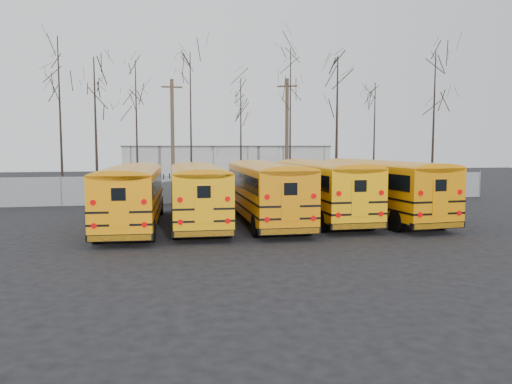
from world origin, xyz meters
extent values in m
plane|color=black|center=(0.00, 0.00, 0.00)|extent=(120.00, 120.00, 0.00)
cube|color=gray|center=(0.00, 12.00, 1.00)|extent=(40.00, 0.04, 2.00)
cube|color=beige|center=(2.00, 32.00, 2.00)|extent=(22.00, 8.00, 4.00)
cylinder|color=black|center=(-8.14, -2.10, 0.51)|extent=(0.34, 1.04, 1.03)
cylinder|color=black|center=(-5.83, -2.22, 0.51)|extent=(0.34, 1.04, 1.03)
cylinder|color=black|center=(-7.71, 6.51, 0.51)|extent=(0.34, 1.04, 1.03)
cylinder|color=black|center=(-5.39, 6.39, 0.51)|extent=(0.34, 1.04, 1.03)
cube|color=#FE9408|center=(-6.82, 1.17, 1.72)|extent=(3.04, 9.66, 2.41)
cube|color=#FE9408|center=(-6.53, 6.81, 1.03)|extent=(2.39, 1.86, 1.03)
cube|color=black|center=(-6.83, 0.97, 2.26)|extent=(3.03, 8.64, 0.72)
cube|color=black|center=(-6.77, 2.04, 0.97)|extent=(3.16, 11.42, 0.09)
cube|color=black|center=(-6.77, 2.04, 1.49)|extent=(3.16, 11.42, 0.09)
cube|color=black|center=(-7.05, -3.49, 0.46)|extent=(2.64, 0.36, 0.29)
cube|color=black|center=(-6.49, 7.63, 0.46)|extent=(2.47, 0.33, 0.27)
cube|color=#FE9408|center=(-7.06, -3.60, 1.69)|extent=(0.77, 0.08, 1.59)
cylinder|color=#B20505|center=(-8.03, -3.57, 0.97)|extent=(0.23, 0.05, 0.23)
cylinder|color=#B20505|center=(-6.08, -3.66, 0.97)|extent=(0.23, 0.05, 0.23)
cylinder|color=#B20505|center=(-8.03, -3.57, 1.90)|extent=(0.23, 0.05, 0.23)
cylinder|color=#B20505|center=(-6.08, -3.66, 1.90)|extent=(0.23, 0.05, 0.23)
cylinder|color=black|center=(-4.79, -1.83, 0.51)|extent=(0.32, 1.04, 1.03)
cylinder|color=black|center=(-2.47, -1.89, 0.51)|extent=(0.32, 1.04, 1.03)
cylinder|color=black|center=(-4.57, 6.82, 0.51)|extent=(0.32, 1.04, 1.03)
cylinder|color=black|center=(-2.24, 6.76, 0.51)|extent=(0.32, 1.04, 1.03)
cube|color=#F9A708|center=(-3.54, 1.49, 1.72)|extent=(2.83, 9.64, 2.42)
cube|color=#F9A708|center=(-3.39, 7.15, 1.03)|extent=(2.36, 1.81, 1.03)
cube|color=black|center=(-3.55, 1.28, 2.27)|extent=(2.84, 8.61, 0.72)
cube|color=black|center=(-3.52, 2.36, 0.98)|extent=(2.90, 11.41, 0.09)
cube|color=black|center=(-3.52, 2.36, 1.49)|extent=(2.90, 11.41, 0.09)
cube|color=black|center=(-3.67, -3.19, 0.46)|extent=(2.64, 0.30, 0.29)
cube|color=black|center=(-3.37, 7.98, 0.46)|extent=(2.48, 0.27, 0.27)
cube|color=#F9A708|center=(-3.67, -3.31, 1.70)|extent=(0.77, 0.06, 1.60)
cylinder|color=#B20505|center=(-4.65, -3.29, 0.98)|extent=(0.23, 0.05, 0.23)
cylinder|color=#B20505|center=(-2.69, -3.34, 0.98)|extent=(0.23, 0.05, 0.23)
cylinder|color=#B20505|center=(-4.65, -3.29, 1.91)|extent=(0.23, 0.05, 0.23)
cylinder|color=#B20505|center=(-2.69, -3.34, 1.91)|extent=(0.23, 0.05, 0.23)
cylinder|color=black|center=(-1.22, -2.01, 0.53)|extent=(0.31, 1.07, 1.07)
cylinder|color=black|center=(1.19, -2.04, 0.53)|extent=(0.31, 1.07, 1.07)
cylinder|color=black|center=(-1.11, 6.94, 0.53)|extent=(0.31, 1.07, 1.07)
cylinder|color=black|center=(1.30, 6.91, 0.53)|extent=(0.31, 1.07, 1.07)
cube|color=orange|center=(0.03, 1.44, 1.79)|extent=(2.79, 9.95, 2.51)
cube|color=orange|center=(0.10, 7.30, 1.07)|extent=(2.42, 1.84, 1.07)
cube|color=black|center=(0.03, 1.23, 2.35)|extent=(2.82, 8.88, 0.75)
cube|color=black|center=(0.04, 2.34, 1.01)|extent=(2.84, 11.78, 0.10)
cube|color=black|center=(0.04, 2.34, 1.55)|extent=(2.84, 11.78, 0.10)
cube|color=black|center=(-0.03, -3.41, 0.48)|extent=(2.73, 0.27, 0.30)
cube|color=black|center=(0.11, 8.16, 0.48)|extent=(2.56, 0.24, 0.28)
cube|color=orange|center=(-0.03, -3.53, 1.76)|extent=(0.80, 0.05, 1.65)
cylinder|color=#B20505|center=(-1.04, -3.53, 1.01)|extent=(0.24, 0.05, 0.23)
cylinder|color=#B20505|center=(0.98, -3.55, 1.01)|extent=(0.24, 0.05, 0.23)
cylinder|color=#B20505|center=(-1.04, -3.53, 1.97)|extent=(0.24, 0.05, 0.23)
cylinder|color=#B20505|center=(0.98, -3.55, 1.97)|extent=(0.24, 0.05, 0.23)
cylinder|color=black|center=(2.18, -1.33, 0.54)|extent=(0.30, 1.08, 1.07)
cylinder|color=black|center=(4.61, -1.32, 0.54)|extent=(0.30, 1.08, 1.07)
cylinder|color=black|center=(2.15, 7.70, 0.54)|extent=(0.30, 1.08, 1.07)
cylinder|color=black|center=(4.58, 7.71, 0.54)|extent=(0.30, 1.08, 1.07)
cube|color=#FFAB08|center=(3.38, 2.17, 1.80)|extent=(2.72, 10.00, 2.53)
cube|color=#FFAB08|center=(3.37, 8.08, 1.07)|extent=(2.42, 1.83, 1.07)
cube|color=black|center=(3.38, 1.96, 2.36)|extent=(2.76, 8.93, 0.75)
cube|color=black|center=(3.38, 3.08, 1.02)|extent=(2.76, 11.85, 0.10)
cube|color=black|center=(3.38, 3.08, 1.56)|extent=(2.76, 11.85, 0.10)
cube|color=black|center=(3.40, -2.72, 0.48)|extent=(2.75, 0.24, 0.30)
cube|color=black|center=(3.36, 8.94, 0.48)|extent=(2.58, 0.22, 0.28)
cube|color=#FFAB08|center=(3.40, -2.84, 1.77)|extent=(0.81, 0.05, 1.67)
cylinder|color=#B20505|center=(2.38, -2.85, 1.02)|extent=(0.24, 0.04, 0.24)
cylinder|color=#B20505|center=(4.42, -2.85, 1.02)|extent=(0.24, 0.04, 0.24)
cylinder|color=#B20505|center=(2.38, -2.85, 1.99)|extent=(0.24, 0.04, 0.24)
cylinder|color=#B20505|center=(4.42, -2.85, 1.99)|extent=(0.24, 0.04, 0.24)
cylinder|color=black|center=(5.64, -2.04, 0.54)|extent=(0.39, 1.11, 1.09)
cylinder|color=black|center=(8.09, -1.83, 0.54)|extent=(0.39, 1.11, 1.09)
cylinder|color=black|center=(4.87, 7.04, 0.54)|extent=(0.39, 1.11, 1.09)
cylinder|color=black|center=(7.32, 7.25, 0.54)|extent=(0.39, 1.11, 1.09)
cube|color=orange|center=(6.57, 1.58, 1.82)|extent=(3.56, 10.29, 2.55)
cube|color=orange|center=(6.06, 7.53, 1.09)|extent=(2.59, 2.04, 1.09)
cube|color=black|center=(6.58, 1.36, 2.39)|extent=(3.51, 9.21, 0.76)
cube|color=black|center=(6.49, 2.50, 1.03)|extent=(3.75, 12.15, 0.10)
cube|color=black|center=(6.49, 2.50, 1.57)|extent=(3.75, 12.15, 0.10)
cube|color=black|center=(6.98, -3.34, 0.49)|extent=(2.79, 0.47, 0.30)
cube|color=black|center=(5.99, 8.39, 0.49)|extent=(2.61, 0.44, 0.28)
cube|color=orange|center=(6.99, -3.46, 1.79)|extent=(0.81, 0.11, 1.68)
cylinder|color=#B20505|center=(5.97, -3.56, 1.03)|extent=(0.24, 0.06, 0.24)
cylinder|color=#B20505|center=(8.02, -3.38, 1.03)|extent=(0.24, 0.06, 0.24)
cylinder|color=#B20505|center=(5.97, -3.56, 2.01)|extent=(0.24, 0.06, 0.24)
cylinder|color=#B20505|center=(8.02, -3.38, 2.01)|extent=(0.24, 0.06, 0.24)
cylinder|color=brown|center=(-4.25, 17.93, 4.75)|extent=(0.30, 0.30, 9.51)
cube|color=brown|center=(-4.25, 17.93, 8.87)|extent=(1.69, 0.20, 0.13)
cylinder|color=#463728|center=(5.87, 19.52, 5.01)|extent=(0.31, 0.31, 10.02)
cube|color=#463728|center=(5.87, 19.52, 9.36)|extent=(1.67, 0.87, 0.13)
cone|color=black|center=(-12.95, 17.98, 6.30)|extent=(0.26, 0.26, 12.59)
cone|color=black|center=(-9.96, 15.09, 5.30)|extent=(0.26, 0.26, 10.61)
cone|color=black|center=(-7.11, 17.94, 5.47)|extent=(0.26, 0.26, 10.93)
cone|color=black|center=(-2.83, 16.60, 5.75)|extent=(0.26, 0.26, 11.50)
cone|color=black|center=(1.32, 17.18, 4.82)|extent=(0.26, 0.26, 9.65)
cone|color=black|center=(5.11, 15.62, 5.95)|extent=(0.26, 0.26, 11.91)
cone|color=black|center=(9.00, 15.34, 5.69)|extent=(0.26, 0.26, 11.37)
cone|color=black|center=(13.36, 17.64, 4.80)|extent=(0.26, 0.26, 9.60)
cone|color=black|center=(18.47, 16.61, 6.13)|extent=(0.26, 0.26, 12.25)
camera|label=1|loc=(-5.55, -23.80, 4.11)|focal=35.00mm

